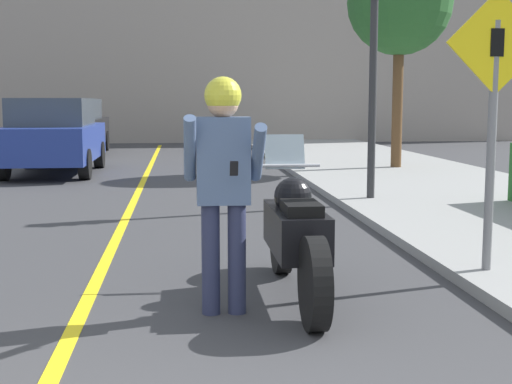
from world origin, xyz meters
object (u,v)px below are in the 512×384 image
(person_biker, at_px, (223,169))
(street_tree, at_px, (400,3))
(parked_car_blue, at_px, (54,136))
(motorcycle, at_px, (295,235))
(traffic_light, at_px, (374,24))
(crossing_sign, at_px, (493,104))
(parked_car_black, at_px, (72,126))

(person_biker, relative_size, street_tree, 0.37)
(parked_car_blue, bearing_deg, street_tree, -2.18)
(motorcycle, xyz_separation_m, parked_car_blue, (-3.75, 10.50, 0.33))
(traffic_light, bearing_deg, street_tree, 68.95)
(street_tree, bearing_deg, parked_car_blue, 177.82)
(street_tree, bearing_deg, traffic_light, -111.05)
(crossing_sign, bearing_deg, street_tree, 77.60)
(traffic_light, distance_m, parked_car_black, 13.25)
(traffic_light, height_order, street_tree, street_tree)
(crossing_sign, relative_size, parked_car_black, 0.59)
(parked_car_blue, bearing_deg, person_biker, -73.95)
(person_biker, relative_size, traffic_light, 0.47)
(traffic_light, bearing_deg, crossing_sign, -92.58)
(motorcycle, relative_size, traffic_light, 0.62)
(motorcycle, distance_m, crossing_sign, 2.13)
(crossing_sign, xyz_separation_m, traffic_light, (0.22, 4.79, 1.19))
(crossing_sign, bearing_deg, parked_car_blue, 118.68)
(person_biker, height_order, crossing_sign, crossing_sign)
(parked_car_blue, bearing_deg, motorcycle, -70.32)
(person_biker, bearing_deg, street_tree, 66.57)
(person_biker, xyz_separation_m, traffic_light, (2.64, 5.53, 1.67))
(person_biker, height_order, traffic_light, traffic_light)
(motorcycle, relative_size, crossing_sign, 0.97)
(crossing_sign, bearing_deg, motorcycle, -169.70)
(parked_car_blue, distance_m, parked_car_black, 6.15)
(motorcycle, height_order, street_tree, street_tree)
(parked_car_black, bearing_deg, crossing_sign, -69.60)
(motorcycle, height_order, person_biker, person_biker)
(traffic_light, relative_size, parked_car_black, 0.92)
(motorcycle, bearing_deg, parked_car_black, 104.35)
(motorcycle, height_order, parked_car_blue, parked_car_blue)
(motorcycle, bearing_deg, crossing_sign, 10.30)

